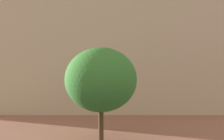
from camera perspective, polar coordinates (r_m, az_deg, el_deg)
The scene contains 2 objects.
landmark_building at distance 34.40m, azimuth -4.67°, elevation 10.76°, with size 30.17×15.86×38.93m.
tree_curb_far at distance 15.55m, azimuth -2.82°, elevation -2.31°, with size 4.64×4.64×6.05m.
Camera 1 is at (0.14, 0.13, 4.18)m, focal length 38.54 mm.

